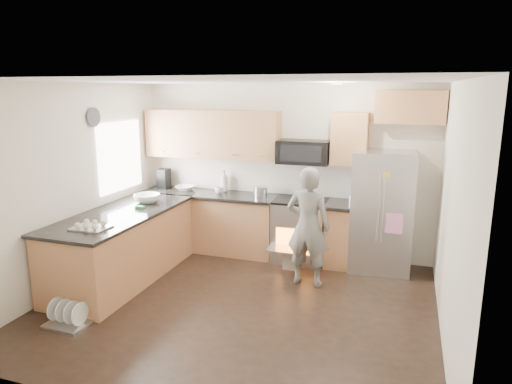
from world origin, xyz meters
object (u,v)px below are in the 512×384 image
(stove_range, at_px, (301,216))
(person, at_px, (308,227))
(refrigerator, at_px, (382,211))
(dish_rack, at_px, (68,318))

(stove_range, xyz_separation_m, person, (0.29, -0.82, 0.11))
(stove_range, xyz_separation_m, refrigerator, (1.15, 0.01, 0.17))
(dish_rack, bearing_deg, refrigerator, 41.29)
(stove_range, distance_m, person, 0.88)
(stove_range, height_order, dish_rack, stove_range)
(stove_range, distance_m, refrigerator, 1.16)
(stove_range, xyz_separation_m, dish_rack, (-1.95, -2.72, -0.60))
(stove_range, bearing_deg, dish_rack, -125.69)
(refrigerator, xyz_separation_m, dish_rack, (-3.10, -2.72, -0.77))
(dish_rack, bearing_deg, person, 40.27)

